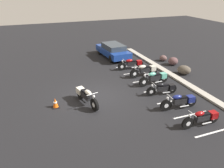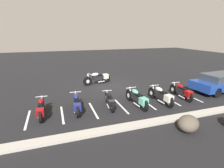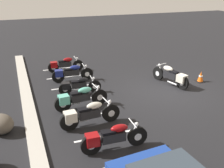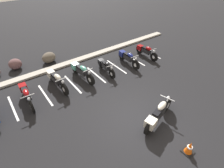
{
  "view_description": "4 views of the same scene",
  "coord_description": "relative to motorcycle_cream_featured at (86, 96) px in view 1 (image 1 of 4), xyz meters",
  "views": [
    {
      "loc": [
        11.47,
        -3.21,
        6.27
      ],
      "look_at": [
        -0.22,
        1.18,
        0.58
      ],
      "focal_mm": 35.0,
      "sensor_mm": 36.0,
      "label": 1
    },
    {
      "loc": [
        3.94,
        12.63,
        3.99
      ],
      "look_at": [
        0.35,
        2.03,
        0.72
      ],
      "focal_mm": 28.0,
      "sensor_mm": 36.0,
      "label": 2
    },
    {
      "loc": [
        -10.11,
        6.66,
        4.99
      ],
      "look_at": [
        0.41,
        2.63,
        0.58
      ],
      "focal_mm": 42.0,
      "sensor_mm": 36.0,
      "label": 3
    },
    {
      "loc": [
        -4.15,
        -3.71,
        6.1
      ],
      "look_at": [
        0.1,
        1.94,
        0.78
      ],
      "focal_mm": 28.0,
      "sensor_mm": 36.0,
      "label": 4
    }
  ],
  "objects": [
    {
      "name": "parked_bike_3",
      "position": [
        0.59,
        4.78,
        -0.08
      ],
      "size": [
        0.59,
        2.02,
        0.79
      ],
      "rotation": [
        0.0,
        0.0,
        -1.67
      ],
      "color": "black",
      "rests_on": "ground"
    },
    {
      "name": "parked_bike_0",
      "position": [
        -4.16,
        4.89,
        -0.04
      ],
      "size": [
        0.62,
        2.21,
        0.87
      ],
      "rotation": [
        0.0,
        0.0,
        -1.61
      ],
      "color": "black",
      "rests_on": "ground"
    },
    {
      "name": "parked_bike_4",
      "position": [
        2.39,
        4.73,
        -0.04
      ],
      "size": [
        0.62,
        2.2,
        0.87
      ],
      "rotation": [
        0.0,
        0.0,
        -1.65
      ],
      "color": "black",
      "rests_on": "ground"
    },
    {
      "name": "stall_line_2",
      "position": [
        -1.7,
        4.86,
        -0.5
      ],
      "size": [
        0.1,
        2.1,
        0.0
      ],
      "primitive_type": "cube",
      "color": "white",
      "rests_on": "ground"
    },
    {
      "name": "stall_line_3",
      "position": [
        -0.08,
        4.86,
        -0.5
      ],
      "size": [
        0.1,
        2.1,
        0.0
      ],
      "primitive_type": "cube",
      "color": "white",
      "rests_on": "ground"
    },
    {
      "name": "motorcycle_cream_featured",
      "position": [
        0.0,
        0.0,
        0.0
      ],
      "size": [
        2.35,
        0.92,
        0.94
      ],
      "rotation": [
        0.0,
        0.0,
        0.25
      ],
      "color": "black",
      "rests_on": "ground"
    },
    {
      "name": "stall_line_4",
      "position": [
        1.54,
        4.86,
        -0.5
      ],
      "size": [
        0.1,
        2.1,
        0.0
      ],
      "primitive_type": "cube",
      "color": "white",
      "rests_on": "ground"
    },
    {
      "name": "parked_bike_1",
      "position": [
        -2.47,
        5.18,
        -0.02
      ],
      "size": [
        0.65,
        2.32,
        0.91
      ],
      "rotation": [
        0.0,
        0.0,
        -1.51
      ],
      "color": "black",
      "rests_on": "ground"
    },
    {
      "name": "stall_line_0",
      "position": [
        -4.94,
        4.86,
        -0.5
      ],
      "size": [
        0.1,
        2.1,
        0.0
      ],
      "primitive_type": "cube",
      "color": "white",
      "rests_on": "ground"
    },
    {
      "name": "stall_line_6",
      "position": [
        4.78,
        4.86,
        -0.5
      ],
      "size": [
        0.1,
        2.1,
        0.0
      ],
      "primitive_type": "cube",
      "color": "white",
      "rests_on": "ground"
    },
    {
      "name": "traffic_cone",
      "position": [
        -0.15,
        -1.72,
        -0.23
      ],
      "size": [
        0.4,
        0.4,
        0.57
      ],
      "color": "black",
      "rests_on": "ground"
    },
    {
      "name": "concrete_curb",
      "position": [
        -0.59,
        7.12,
        -0.44
      ],
      "size": [
        18.0,
        0.5,
        0.12
      ],
      "primitive_type": "cube",
      "color": "#A8A399",
      "rests_on": "ground"
    },
    {
      "name": "landscape_rock_0",
      "position": [
        -3.86,
        8.61,
        -0.16
      ],
      "size": [
        0.94,
        0.96,
        0.68
      ],
      "primitive_type": "ellipsoid",
      "rotation": [
        0.0,
        0.0,
        2.95
      ],
      "color": "brown",
      "rests_on": "ground"
    },
    {
      "name": "landscape_rock_2",
      "position": [
        -5.11,
        8.44,
        -0.24
      ],
      "size": [
        0.86,
        0.83,
        0.51
      ],
      "primitive_type": "ellipsoid",
      "rotation": [
        0.0,
        0.0,
        0.4
      ],
      "color": "brown",
      "rests_on": "ground"
    },
    {
      "name": "ground",
      "position": [
        -0.59,
        0.72,
        -0.5
      ],
      "size": [
        60.0,
        60.0,
        0.0
      ],
      "primitive_type": "plane",
      "color": "black"
    },
    {
      "name": "parked_bike_2",
      "position": [
        -0.93,
        5.11,
        -0.02
      ],
      "size": [
        0.65,
        2.31,
        0.91
      ],
      "rotation": [
        0.0,
        0.0,
        -1.49
      ],
      "color": "black",
      "rests_on": "ground"
    },
    {
      "name": "car_blue",
      "position": [
        -7.72,
        4.6,
        0.18
      ],
      "size": [
        4.41,
        2.09,
        1.29
      ],
      "rotation": [
        0.0,
        0.0,
        3.21
      ],
      "color": "black",
      "rests_on": "ground"
    },
    {
      "name": "parked_bike_5",
      "position": [
        4.12,
        4.73,
        -0.06
      ],
      "size": [
        0.59,
        2.1,
        0.83
      ],
      "rotation": [
        0.0,
        0.0,
        -1.6
      ],
      "color": "black",
      "rests_on": "ground"
    },
    {
      "name": "stall_line_5",
      "position": [
        3.16,
        4.86,
        -0.5
      ],
      "size": [
        0.1,
        2.1,
        0.0
      ],
      "primitive_type": "cube",
      "color": "white",
      "rests_on": "ground"
    },
    {
      "name": "stall_line_1",
      "position": [
        -3.32,
        4.86,
        -0.5
      ],
      "size": [
        0.1,
        2.1,
        0.0
      ],
      "primitive_type": "cube",
      "color": "white",
      "rests_on": "ground"
    },
    {
      "name": "landscape_rock_1",
      "position": [
        -1.79,
        8.16,
        -0.16
      ],
      "size": [
        1.31,
        1.27,
        0.68
      ],
      "primitive_type": "ellipsoid",
      "rotation": [
        0.0,
        0.0,
        0.62
      ],
      "color": "#51493E",
      "rests_on": "ground"
    }
  ]
}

